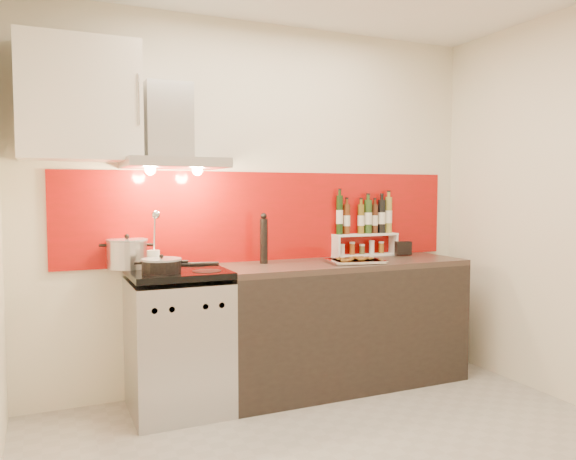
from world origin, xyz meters
name	(u,v)px	position (x,y,z in m)	size (l,w,h in m)	color
back_wall	(263,205)	(0.00, 1.40, 1.30)	(3.40, 0.02, 2.60)	silver
backsplash	(270,216)	(0.05, 1.39, 1.22)	(3.00, 0.02, 0.64)	#9C1008
range_stove	(178,342)	(-0.70, 1.10, 0.44)	(0.60, 0.60, 0.91)	#B7B7BA
counter	(343,323)	(0.50, 1.10, 0.45)	(1.80, 0.60, 0.90)	black
range_hood	(171,139)	(-0.70, 1.24, 1.74)	(0.62, 0.50, 0.61)	#B7B7BA
upper_cabinet	(79,100)	(-1.25, 1.22, 1.95)	(0.70, 0.35, 0.72)	silver
stock_pot	(127,254)	(-0.98, 1.29, 1.00)	(0.26, 0.26, 0.22)	#B7B7BA
saute_pan	(163,265)	(-0.81, 1.00, 0.95)	(0.46, 0.24, 0.11)	black
utensil_jar	(154,253)	(-0.84, 1.12, 1.02)	(0.08, 0.12, 0.39)	silver
pepper_mill	(264,239)	(-0.06, 1.22, 1.07)	(0.06, 0.06, 0.35)	black
step_shelf	(366,229)	(0.83, 1.34, 1.11)	(0.54, 0.15, 0.47)	white
caddy_box	(403,248)	(1.10, 1.21, 0.96)	(0.12, 0.05, 0.11)	black
baking_tray	(355,261)	(0.53, 1.00, 0.92)	(0.42, 0.35, 0.03)	silver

